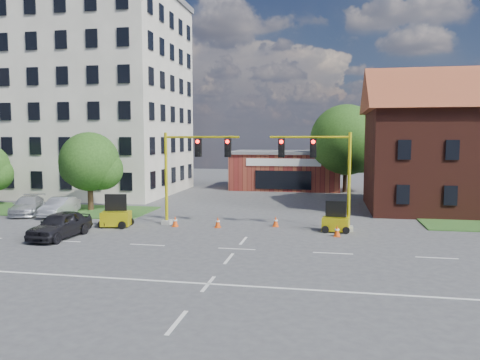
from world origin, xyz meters
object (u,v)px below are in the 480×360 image
at_px(signal_mast_west, 190,167).
at_px(trailer_west, 116,217).
at_px(pickup_white, 427,202).
at_px(trailer_east, 336,223).
at_px(signal_mast_east, 323,169).
at_px(sedan_dark, 60,225).

relative_size(signal_mast_west, trailer_west, 2.99).
distance_m(trailer_west, pickup_white, 23.68).
bearing_deg(trailer_east, pickup_white, 58.32).
bearing_deg(signal_mast_east, pickup_white, 47.19).
bearing_deg(signal_mast_west, trailer_east, -2.53).
bearing_deg(signal_mast_west, pickup_white, 27.42).
xyz_separation_m(signal_mast_east, trailer_east, (0.85, -0.42, -3.35)).
height_order(signal_mast_west, signal_mast_east, same).
xyz_separation_m(signal_mast_west, signal_mast_east, (8.71, 0.00, 0.00)).
distance_m(signal_mast_west, pickup_white, 19.15).
xyz_separation_m(trailer_west, pickup_white, (21.38, 10.18, 0.12)).
relative_size(trailer_west, trailer_east, 1.13).
distance_m(signal_mast_west, trailer_east, 10.14).
height_order(trailer_west, pickup_white, trailer_west).
xyz_separation_m(signal_mast_west, trailer_east, (9.57, -0.42, -3.35)).
relative_size(trailer_east, sedan_dark, 0.40).
bearing_deg(pickup_white, trailer_east, 128.78).
bearing_deg(trailer_west, trailer_east, -6.73).
bearing_deg(signal_mast_east, trailer_west, -173.67).
relative_size(signal_mast_east, trailer_west, 2.99).
bearing_deg(trailer_east, signal_mast_west, -175.92).
xyz_separation_m(signal_mast_east, trailer_west, (-13.33, -1.48, -3.27)).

